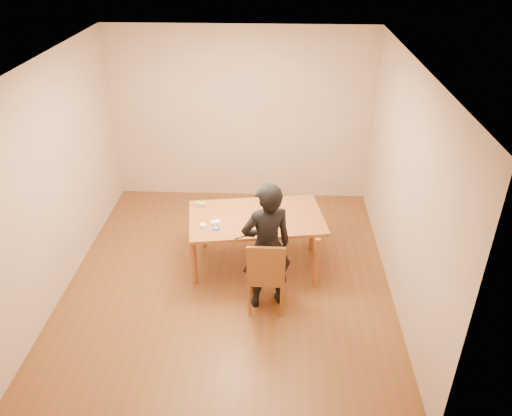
{
  "coord_description": "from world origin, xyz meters",
  "views": [
    {
      "loc": [
        0.57,
        -5.04,
        3.94
      ],
      "look_at": [
        0.33,
        0.22,
        0.9
      ],
      "focal_mm": 35.0,
      "sensor_mm": 36.0,
      "label": 1
    }
  ],
  "objects_px": {
    "cake_plate": "(269,216)",
    "cake": "(269,213)",
    "dining_chair": "(266,274)",
    "person": "(267,247)",
    "dining_table": "(256,218)"
  },
  "relations": [
    {
      "from": "dining_chair",
      "to": "person",
      "type": "relative_size",
      "value": 0.26
    },
    {
      "from": "person",
      "to": "cake",
      "type": "bearing_deg",
      "value": -110.22
    },
    {
      "from": "cake",
      "to": "person",
      "type": "height_order",
      "value": "person"
    },
    {
      "from": "cake_plate",
      "to": "cake",
      "type": "relative_size",
      "value": 1.29
    },
    {
      "from": "cake",
      "to": "person",
      "type": "xyz_separation_m",
      "value": [
        -0.01,
        -0.73,
        -0.01
      ]
    },
    {
      "from": "dining_table",
      "to": "cake",
      "type": "relative_size",
      "value": 8.25
    },
    {
      "from": "dining_chair",
      "to": "person",
      "type": "height_order",
      "value": "person"
    },
    {
      "from": "dining_chair",
      "to": "person",
      "type": "xyz_separation_m",
      "value": [
        0.0,
        0.05,
        0.34
      ]
    },
    {
      "from": "cake_plate",
      "to": "person",
      "type": "xyz_separation_m",
      "value": [
        -0.01,
        -0.73,
        0.03
      ]
    },
    {
      "from": "dining_table",
      "to": "cake_plate",
      "type": "bearing_deg",
      "value": -7.3
    },
    {
      "from": "cake",
      "to": "person",
      "type": "relative_size",
      "value": 0.13
    },
    {
      "from": "cake_plate",
      "to": "dining_chair",
      "type": "bearing_deg",
      "value": -90.89
    },
    {
      "from": "cake_plate",
      "to": "person",
      "type": "bearing_deg",
      "value": -90.95
    },
    {
      "from": "dining_table",
      "to": "person",
      "type": "relative_size",
      "value": 1.04
    },
    {
      "from": "dining_table",
      "to": "person",
      "type": "height_order",
      "value": "person"
    }
  ]
}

